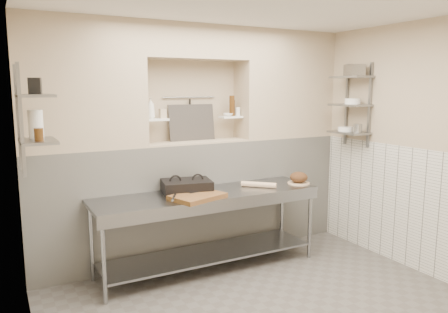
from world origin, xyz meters
TOP-DOWN VIEW (x-y plane):
  - wall_left at (-2.05, 0.00)m, footprint 0.10×3.90m
  - wall_right at (2.05, 0.00)m, footprint 0.10×3.90m
  - wall_back at (0.00, 2.00)m, footprint 4.00×0.10m
  - backwall_lower at (0.00, 1.75)m, footprint 4.00×0.40m
  - alcove_sill at (0.00, 1.75)m, footprint 1.30×0.40m
  - backwall_pillar_left at (-1.33, 1.75)m, footprint 1.35×0.40m
  - backwall_pillar_right at (1.33, 1.75)m, footprint 1.35×0.40m
  - backwall_header at (0.00, 1.75)m, footprint 1.30×0.40m
  - wainscot_left at (-1.99, 0.00)m, footprint 0.02×3.90m
  - wainscot_right at (1.99, 0.00)m, footprint 0.02×3.90m
  - alcove_shelf_left at (-0.50, 1.75)m, footprint 0.28×0.16m
  - alcove_shelf_right at (0.50, 1.75)m, footprint 0.28×0.16m
  - utensil_rail at (0.00, 1.92)m, footprint 0.70×0.02m
  - hanging_steel at (0.00, 1.90)m, footprint 0.02×0.02m
  - splash_panel at (0.00, 1.85)m, footprint 0.60×0.08m
  - shelf_rail_left_a at (-1.98, 1.25)m, footprint 0.03×0.03m
  - shelf_rail_left_b at (-1.98, 0.85)m, footprint 0.03×0.03m
  - wall_shelf_left_lower at (-1.84, 1.05)m, footprint 0.30×0.50m
  - wall_shelf_left_upper at (-1.84, 1.05)m, footprint 0.30×0.50m
  - shelf_rail_right_a at (1.98, 1.25)m, footprint 0.03×0.03m
  - shelf_rail_right_b at (1.98, 0.85)m, footprint 0.03×0.03m
  - wall_shelf_right_lower at (1.84, 1.05)m, footprint 0.30×0.50m
  - wall_shelf_right_mid at (1.84, 1.05)m, footprint 0.30×0.50m
  - wall_shelf_right_upper at (1.84, 1.05)m, footprint 0.30×0.50m
  - prep_table at (-0.10, 1.18)m, footprint 2.60×0.70m
  - panini_press at (-0.32, 1.29)m, footprint 0.60×0.49m
  - cutting_board at (-0.32, 1.00)m, footprint 0.63×0.53m
  - knife_blade at (-0.24, 1.10)m, footprint 0.28×0.08m
  - tongs at (-0.60, 0.97)m, footprint 0.15×0.25m
  - mixing_bowl at (-0.07, 1.42)m, footprint 0.25×0.25m
  - rolling_pin at (0.55, 1.16)m, footprint 0.35×0.33m
  - bread_board at (1.09, 1.09)m, footprint 0.27×0.27m
  - bread_loaf at (1.09, 1.09)m, footprint 0.22×0.22m
  - bottle_soap at (-0.56, 1.74)m, footprint 0.11×0.12m
  - jar_alcove at (-0.41, 1.77)m, footprint 0.07×0.07m
  - bowl_alcove at (0.45, 1.73)m, footprint 0.15×0.15m
  - condiment_a at (0.55, 1.78)m, footprint 0.05×0.05m
  - condiment_b at (0.51, 1.73)m, footprint 0.06×0.06m
  - condiment_c at (0.60, 1.75)m, footprint 0.06×0.06m
  - jug_left at (-1.84, 1.16)m, footprint 0.13×0.13m
  - jar_left at (-1.84, 0.93)m, footprint 0.08×0.08m
  - box_left_upper at (-1.84, 1.00)m, footprint 0.12×0.12m
  - bowl_right at (1.84, 1.11)m, footprint 0.19×0.19m
  - canister_right at (1.84, 0.90)m, footprint 0.11×0.11m
  - bowl_right_mid at (1.84, 1.01)m, footprint 0.19×0.19m
  - basket_right at (1.84, 1.00)m, footprint 0.23×0.26m

SIDE VIEW (x-z plane):
  - prep_table at x=-0.10m, z-range 0.19..1.09m
  - backwall_lower at x=0.00m, z-range 0.00..1.40m
  - wainscot_left at x=-1.99m, z-range 0.00..1.40m
  - wainscot_right at x=1.99m, z-range 0.00..1.40m
  - bread_board at x=1.09m, z-range 0.90..0.92m
  - mixing_bowl at x=-0.07m, z-range 0.90..0.95m
  - cutting_board at x=-0.32m, z-range 0.90..0.95m
  - rolling_pin at x=0.55m, z-range 0.90..0.96m
  - knife_blade at x=-0.24m, z-range 0.95..0.95m
  - tongs at x=-0.60m, z-range 0.95..0.97m
  - panini_press at x=-0.32m, z-range 0.90..1.05m
  - bread_loaf at x=1.09m, z-range 0.92..1.05m
  - wall_left at x=-2.05m, z-range 0.00..2.80m
  - wall_right at x=2.05m, z-range 0.00..2.80m
  - wall_back at x=0.00m, z-range 0.00..2.80m
  - alcove_sill at x=0.00m, z-range 1.40..1.42m
  - wall_shelf_right_lower at x=1.84m, z-range 1.49..1.51m
  - bowl_right at x=1.84m, z-range 1.51..1.57m
  - canister_right at x=1.84m, z-range 1.51..1.62m
  - wall_shelf_left_lower at x=-1.84m, z-range 1.59..1.61m
  - splash_panel at x=0.00m, z-range 1.42..1.86m
  - jar_left at x=-1.84m, z-range 1.61..1.73m
  - alcove_shelf_left at x=-0.50m, z-range 1.69..1.71m
  - alcove_shelf_right at x=0.50m, z-range 1.69..1.71m
  - bowl_alcove at x=0.45m, z-range 1.71..1.75m
  - jug_left at x=-1.84m, z-range 1.61..1.87m
  - condiment_c at x=0.60m, z-range 1.71..1.82m
  - jar_alcove at x=-0.41m, z-range 1.71..1.82m
  - hanging_steel at x=0.00m, z-range 1.63..1.93m
  - shelf_rail_left_a at x=-1.98m, z-range 1.33..2.27m
  - shelf_rail_left_b at x=-1.98m, z-range 1.33..2.27m
  - condiment_a at x=0.55m, z-range 1.71..1.91m
  - bottle_soap at x=-0.56m, z-range 1.71..1.96m
  - condiment_b at x=0.51m, z-range 1.71..1.97m
  - shelf_rail_right_a at x=1.98m, z-range 1.33..2.38m
  - shelf_rail_right_b at x=1.98m, z-range 1.33..2.38m
  - wall_shelf_right_mid at x=1.84m, z-range 1.84..1.86m
  - bowl_right_mid at x=1.84m, z-range 1.86..1.93m
  - utensil_rail at x=0.00m, z-range 1.94..1.96m
  - wall_shelf_left_upper at x=-1.84m, z-range 1.99..2.01m
  - box_left_upper at x=-1.84m, z-range 2.01..2.15m
  - backwall_pillar_left at x=-1.33m, z-range 1.40..2.80m
  - backwall_pillar_right at x=1.33m, z-range 1.40..2.80m
  - wall_shelf_right_upper at x=1.84m, z-range 2.19..2.21m
  - basket_right at x=1.84m, z-range 2.21..2.35m
  - backwall_header at x=0.00m, z-range 2.40..2.80m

